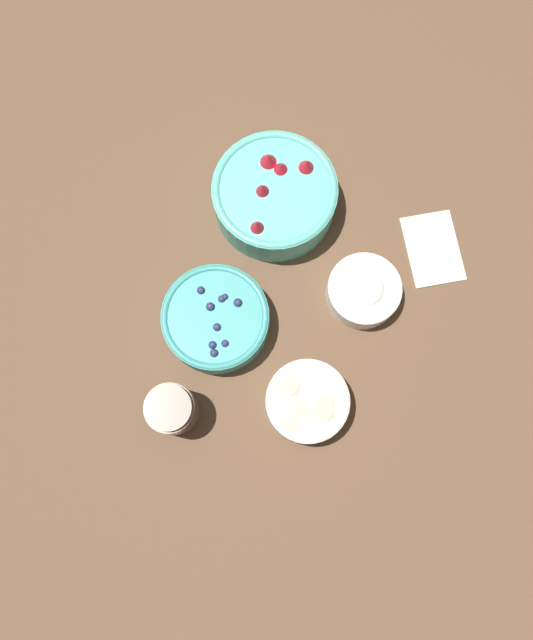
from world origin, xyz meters
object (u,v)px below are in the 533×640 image
(bowl_strawberries, at_px, (273,195))
(jar_chocolate, at_px, (172,409))
(bowl_blueberries, at_px, (215,319))
(bowl_bananas, at_px, (306,402))
(bowl_cream, at_px, (363,290))

(bowl_strawberries, relative_size, jar_chocolate, 2.18)
(jar_chocolate, bearing_deg, bowl_blueberries, -8.25)
(bowl_bananas, relative_size, jar_chocolate, 1.37)
(bowl_blueberries, relative_size, jar_chocolate, 1.82)
(jar_chocolate, bearing_deg, bowl_strawberries, -8.88)
(bowl_bananas, bearing_deg, bowl_blueberries, 62.70)
(bowl_blueberries, xyz_separation_m, bowl_cream, (0.11, -0.23, -0.00))
(bowl_bananas, bearing_deg, jar_chocolate, 108.71)
(bowl_bananas, height_order, bowl_cream, bowl_bananas)
(jar_chocolate, bearing_deg, bowl_bananas, -71.29)
(bowl_cream, bearing_deg, bowl_blueberries, 116.63)
(bowl_strawberries, bearing_deg, jar_chocolate, 171.12)
(bowl_blueberries, bearing_deg, bowl_cream, -63.37)
(bowl_blueberries, relative_size, bowl_bananas, 1.32)
(bowl_strawberries, distance_m, bowl_bananas, 0.35)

